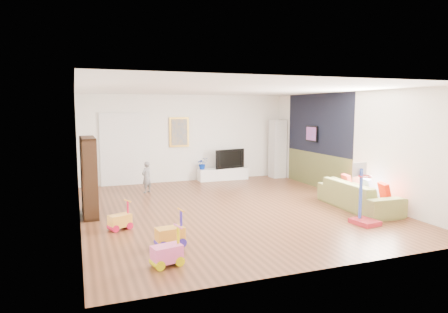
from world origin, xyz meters
name	(u,v)px	position (x,y,z in m)	size (l,w,h in m)	color
floor	(230,208)	(0.00, 0.00, 0.00)	(6.50, 7.50, 0.00)	brown
ceiling	(230,89)	(0.00, 0.00, 2.70)	(6.50, 7.50, 0.00)	white
wall_back	(187,138)	(0.00, 3.75, 1.35)	(6.50, 0.00, 2.70)	white
wall_front	(328,176)	(0.00, -3.75, 1.35)	(6.50, 0.00, 2.70)	silver
wall_left	(77,156)	(-3.25, 0.00, 1.35)	(0.00, 7.50, 2.70)	silver
wall_right	(349,145)	(3.25, 0.00, 1.35)	(0.00, 7.50, 2.70)	white
navy_accent	(318,124)	(3.23, 1.40, 1.85)	(0.01, 3.20, 1.70)	black
olive_wainscot	(316,170)	(3.23, 1.40, 0.50)	(0.01, 3.20, 1.00)	brown
doorway	(125,150)	(-1.90, 3.71, 1.05)	(1.45, 0.06, 2.10)	white
painting_back	(179,132)	(-0.25, 3.71, 1.55)	(0.62, 0.06, 0.92)	gold
artwork_right	(312,134)	(3.17, 1.60, 1.55)	(0.04, 0.56, 0.46)	#7F3F8C
media_console	(223,174)	(1.12, 3.49, 0.19)	(1.61, 0.40, 0.38)	white
tall_cabinet	(277,149)	(2.97, 3.31, 0.95)	(0.45, 0.45, 1.91)	silver
bookshelf	(89,176)	(-3.04, 0.49, 0.84)	(0.30, 1.15, 1.68)	#301C0F
sofa	(358,195)	(2.72, -1.08, 0.32)	(2.16, 0.84, 0.63)	olive
basketball_hoop	(366,194)	(2.03, -2.14, 0.61)	(0.42, 0.51, 1.22)	#AE212F
ride_on_yellow	(120,216)	(-2.55, -0.81, 0.27)	(0.40, 0.25, 0.54)	gold
ride_on_orange	(170,229)	(-1.87, -2.07, 0.30)	(0.46, 0.28, 0.61)	gold
ride_on_pink	(167,247)	(-2.10, -2.85, 0.29)	(0.43, 0.27, 0.57)	pink
child	(146,177)	(-1.51, 2.36, 0.43)	(0.31, 0.21, 0.85)	slate
tv	(228,158)	(1.30, 3.50, 0.68)	(1.06, 0.14, 0.61)	black
vase_plant	(202,163)	(0.44, 3.51, 0.56)	(0.33, 0.29, 0.37)	#06299C
pillow_left	(385,192)	(2.91, -1.68, 0.50)	(0.10, 0.38, 0.38)	red
pillow_center	(367,187)	(2.94, -1.11, 0.50)	(0.10, 0.39, 0.39)	white
pillow_right	(347,182)	(2.89, -0.44, 0.50)	(0.10, 0.37, 0.37)	red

